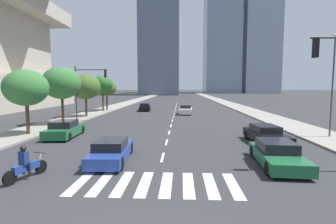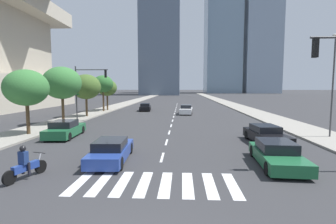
% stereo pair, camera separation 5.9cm
% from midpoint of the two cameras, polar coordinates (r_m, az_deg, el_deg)
% --- Properties ---
extents(sidewalk_east, '(4.00, 260.00, 0.15)m').
position_cam_midpoint_polar(sidewalk_east, '(36.73, 20.88, -0.88)').
color(sidewalk_east, gray).
rests_on(sidewalk_east, ground).
extents(sidewalk_west, '(4.00, 260.00, 0.15)m').
position_cam_midpoint_polar(sidewalk_west, '(37.44, -17.78, -0.67)').
color(sidewalk_west, gray).
rests_on(sidewalk_west, ground).
extents(crosswalk_near, '(6.75, 2.81, 0.01)m').
position_cam_midpoint_polar(crosswalk_near, '(10.88, -2.82, -15.74)').
color(crosswalk_near, silver).
rests_on(crosswalk_near, ground).
extents(lane_divider_center, '(0.14, 50.00, 0.01)m').
position_cam_midpoint_polar(lane_divider_center, '(38.30, 1.51, -0.38)').
color(lane_divider_center, silver).
rests_on(lane_divider_center, ground).
extents(motorcycle_trailing, '(0.92, 2.12, 1.49)m').
position_cam_midpoint_polar(motorcycle_trailing, '(12.79, -29.18, -10.44)').
color(motorcycle_trailing, black).
rests_on(motorcycle_trailing, ground).
extents(sedan_black_0, '(2.15, 4.88, 1.27)m').
position_cam_midpoint_polar(sedan_black_0, '(19.34, 21.15, -4.83)').
color(sedan_black_0, black).
rests_on(sedan_black_0, ground).
extents(sedan_green_1, '(2.20, 4.77, 1.35)m').
position_cam_midpoint_polar(sedan_green_1, '(21.91, -21.98, -3.61)').
color(sedan_green_1, '#1E6038').
rests_on(sedan_green_1, ground).
extents(sedan_green_2, '(2.17, 4.78, 1.22)m').
position_cam_midpoint_polar(sedan_green_2, '(14.22, 23.30, -8.70)').
color(sedan_green_2, '#1E6038').
rests_on(sedan_green_2, ground).
extents(sedan_blue_3, '(1.94, 4.72, 1.20)m').
position_cam_midpoint_polar(sedan_blue_3, '(14.16, -12.47, -8.46)').
color(sedan_blue_3, navy).
rests_on(sedan_blue_3, ground).
extents(sedan_black_4, '(2.04, 4.42, 1.26)m').
position_cam_midpoint_polar(sedan_black_4, '(43.15, -5.06, 1.04)').
color(sedan_black_4, black).
rests_on(sedan_black_4, ground).
extents(sedan_white_5, '(2.06, 4.79, 1.36)m').
position_cam_midpoint_polar(sedan_white_5, '(37.92, 4.14, 0.50)').
color(sedan_white_5, silver).
rests_on(sedan_white_5, ground).
extents(traffic_signal_far, '(4.04, 0.28, 6.20)m').
position_cam_midpoint_polar(traffic_signal_far, '(30.77, -17.56, 6.02)').
color(traffic_signal_far, '#333335').
rests_on(traffic_signal_far, sidewalk_west).
extents(street_lamp_east, '(0.50, 0.24, 7.80)m').
position_cam_midpoint_polar(street_lamp_east, '(23.21, 33.09, 6.37)').
color(street_lamp_east, '#3F3F42').
rests_on(street_lamp_east, sidewalk_east).
extents(street_tree_nearest, '(3.46, 3.46, 5.25)m').
position_cam_midpoint_polar(street_tree_nearest, '(23.61, -29.08, 4.75)').
color(street_tree_nearest, '#4C3823').
rests_on(street_tree_nearest, sidewalk_west).
extents(street_tree_second, '(3.97, 3.97, 5.95)m').
position_cam_midpoint_polar(street_tree_second, '(29.05, -22.60, 6.02)').
color(street_tree_second, '#4C3823').
rests_on(street_tree_second, sidewalk_west).
extents(street_tree_third, '(3.82, 3.82, 5.50)m').
position_cam_midpoint_polar(street_tree_third, '(35.20, -17.84, 5.38)').
color(street_tree_third, '#4C3823').
rests_on(street_tree_third, sidewalk_west).
extents(street_tree_fourth, '(3.18, 3.18, 5.71)m').
position_cam_midpoint_polar(street_tree_fourth, '(42.11, -14.29, 6.10)').
color(street_tree_fourth, '#4C3823').
rests_on(street_tree_fourth, sidewalk_west).
extents(street_tree_fifth, '(3.27, 3.27, 5.13)m').
position_cam_midpoint_polar(street_tree_fifth, '(44.16, -13.44, 5.29)').
color(street_tree_fifth, '#4C3823').
rests_on(street_tree_fifth, sidewalk_west).
extents(office_tower_center_skyline, '(22.96, 29.94, 110.81)m').
position_cam_midpoint_polar(office_tower_center_skyline, '(193.10, 12.13, 20.71)').
color(office_tower_center_skyline, '#7A93A8').
rests_on(office_tower_center_skyline, ground).
extents(office_tower_right_skyline, '(22.53, 20.79, 129.37)m').
position_cam_midpoint_polar(office_tower_right_skyline, '(193.50, 20.40, 21.98)').
color(office_tower_right_skyline, '#8C9EB2').
rests_on(office_tower_right_skyline, ground).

